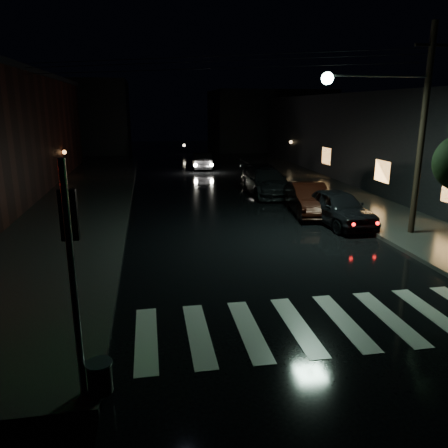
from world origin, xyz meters
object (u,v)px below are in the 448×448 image
parked_car_c (266,181)px  parked_car_d (264,176)px  oncoming_car (202,161)px  parked_car_a (338,208)px  parked_car_b (308,199)px

parked_car_c → parked_car_d: parked_car_c is taller
parked_car_c → oncoming_car: parked_car_c is taller
parked_car_d → parked_car_c: bearing=-98.7°
parked_car_a → oncoming_car: size_ratio=1.07×
parked_car_a → parked_car_b: 2.22m
parked_car_a → parked_car_b: bearing=99.9°
parked_car_c → oncoming_car: size_ratio=1.30×
parked_car_a → oncoming_car: parked_car_a is taller
parked_car_b → oncoming_car: bearing=107.6°
oncoming_car → parked_car_b: bearing=104.4°
parked_car_d → oncoming_car: 9.55m
parked_car_a → parked_car_d: 9.92m
parked_car_b → oncoming_car: parked_car_b is taller
parked_car_a → parked_car_c: parked_car_c is taller
parked_car_a → parked_car_d: bearing=89.0°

